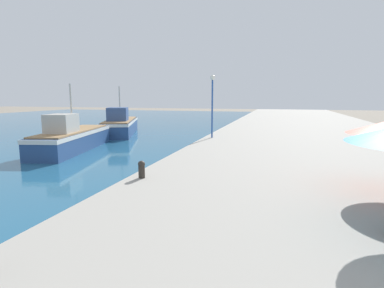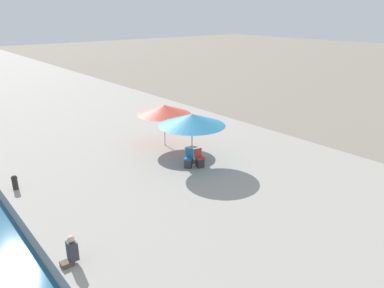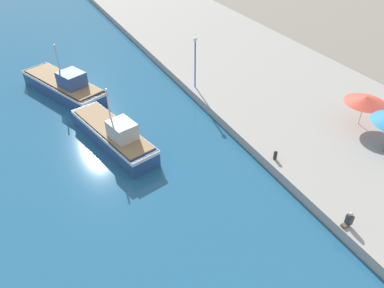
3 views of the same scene
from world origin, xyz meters
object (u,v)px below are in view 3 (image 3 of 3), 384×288
object	(u,v)px
fishing_boat_near	(114,135)
mooring_bollard	(275,155)
cafe_umbrella_white	(366,100)
fishing_boat_mid	(64,86)
lamppost	(195,54)
person_at_quay	(349,220)

from	to	relation	value
fishing_boat_near	mooring_bollard	bearing A→B (deg)	-53.15
cafe_umbrella_white	mooring_bollard	world-z (taller)	cafe_umbrella_white
fishing_boat_mid	lamppost	xyz separation A→B (m)	(10.50, -5.02, 2.85)
cafe_umbrella_white	lamppost	size ratio (longest dim) A/B	0.67
lamppost	cafe_umbrella_white	bearing A→B (deg)	-53.24
fishing_boat_near	mooring_bollard	size ratio (longest dim) A/B	13.75
person_at_quay	lamppost	size ratio (longest dim) A/B	0.21
fishing_boat_near	cafe_umbrella_white	size ratio (longest dim) A/B	2.94
cafe_umbrella_white	lamppost	xyz separation A→B (m)	(-8.34, 11.16, 0.98)
mooring_bollard	fishing_boat_near	bearing A→B (deg)	139.97
person_at_quay	mooring_bollard	size ratio (longest dim) A/B	1.50
cafe_umbrella_white	mooring_bollard	size ratio (longest dim) A/B	4.67
fishing_boat_near	lamppost	world-z (taller)	lamppost
person_at_quay	mooring_bollard	distance (m)	6.54
mooring_bollard	lamppost	xyz separation A→B (m)	(0.07, 11.74, 2.74)
fishing_boat_near	lamppost	distance (m)	10.31
fishing_boat_near	lamppost	size ratio (longest dim) A/B	1.97
cafe_umbrella_white	lamppost	distance (m)	13.96
person_at_quay	mooring_bollard	xyz separation A→B (m)	(0.10, 6.54, -0.08)
cafe_umbrella_white	mooring_bollard	xyz separation A→B (m)	(-8.40, -0.58, -1.77)
lamppost	fishing_boat_mid	bearing A→B (deg)	154.42
fishing_boat_mid	lamppost	bearing A→B (deg)	-47.50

